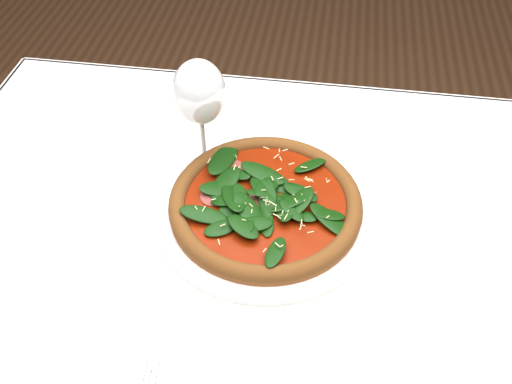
# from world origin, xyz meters

# --- Properties ---
(dining_table) EXTENTS (1.21, 0.81, 0.75)m
(dining_table) POSITION_xyz_m (0.00, 0.00, 0.65)
(dining_table) COLOR silver
(dining_table) RESTS_ON ground
(plate) EXTENTS (0.34, 0.34, 0.01)m
(plate) POSITION_xyz_m (-0.04, 0.04, 0.76)
(plate) COLOR white
(plate) RESTS_ON dining_table
(pizza) EXTENTS (0.38, 0.38, 0.04)m
(pizza) POSITION_xyz_m (-0.04, 0.04, 0.78)
(pizza) COLOR #995524
(pizza) RESTS_ON plate
(wine_glass) EXTENTS (0.08, 0.08, 0.20)m
(wine_glass) POSITION_xyz_m (-0.16, 0.14, 0.89)
(wine_glass) COLOR white
(wine_glass) RESTS_ON dining_table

